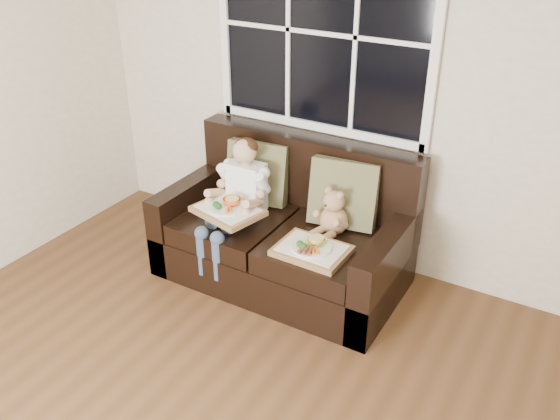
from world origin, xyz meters
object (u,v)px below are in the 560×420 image
Objects in this scene: tray_left at (228,209)px; tray_right at (312,249)px; child at (239,192)px; loveseat at (286,237)px; teddy_bear at (333,215)px.

tray_right is (0.66, -0.03, -0.10)m from tray_left.
child reaches higher than tray_left.
tray_left is at bearing 179.03° from tray_right.
tray_left is at bearing -138.24° from loveseat.
teddy_bear is 0.74× the size of tray_right.
tray_left is at bearing -85.58° from child.
loveseat is at bearing 55.11° from tray_left.
child is at bearing 166.43° from tray_right.
loveseat is 0.45m from teddy_bear.
tray_left is (0.01, -0.15, -0.06)m from child.
tray_right is at bearing -14.91° from child.
child is at bearing -159.42° from loveseat.
teddy_bear reaches higher than tray_left.
teddy_bear reaches higher than tray_right.
child is 0.17m from tray_left.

